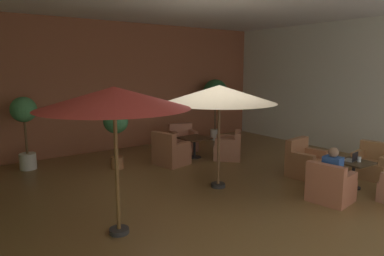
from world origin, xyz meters
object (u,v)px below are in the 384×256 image
Objects in this scene: cafe_table_front_right at (194,142)px; iced_drink_cup at (359,159)px; potted_tree_mid_right at (215,94)px; armchair_front_left_south at (372,165)px; armchair_front_right_south at (183,141)px; patron_blue_shirt at (333,166)px; cafe_table_front_left at (354,167)px; armchair_front_right_north at (170,153)px; potted_tree_left_corner at (25,121)px; armchair_front_left_west at (306,163)px; patio_umbrella_tall_red at (114,99)px; potted_tree_mid_left at (116,126)px; open_laptop at (352,159)px; armchair_front_left_north at (330,187)px; patio_umbrella_center_beige at (219,95)px; armchair_front_right_east at (229,148)px.

iced_drink_cup is at bearing -72.34° from cafe_table_front_right.
armchair_front_left_south is at bearing -86.84° from potted_tree_mid_right.
armchair_front_right_south is 1.39× the size of patron_blue_shirt.
iced_drink_cup is at bearing -56.61° from cafe_table_front_left.
armchair_front_right_north reaches higher than iced_drink_cup.
potted_tree_left_corner is (-4.50, 0.59, 0.98)m from armchair_front_right_south.
patron_blue_shirt is at bearing -90.43° from armchair_front_right_south.
armchair_front_right_north is 1.74m from armchair_front_right_south.
armchair_front_left_west reaches higher than armchair_front_left_south.
armchair_front_right_north is (-0.99, -0.24, -0.15)m from cafe_table_front_right.
potted_tree_mid_left is at bearing 66.76° from patio_umbrella_tall_red.
potted_tree_left_corner is 0.86× the size of potted_tree_mid_right.
open_laptop is (2.30, -3.87, 0.32)m from armchair_front_right_north.
patio_umbrella_tall_red reaches higher than armchair_front_left_north.
potted_tree_mid_left is 5.84m from iced_drink_cup.
armchair_front_right_north is at bearing 120.21° from cafe_table_front_left.
armchair_front_left_south reaches higher than iced_drink_cup.
potted_tree_mid_right is at bearing 71.93° from armchair_front_left_north.
potted_tree_mid_right is (3.21, 4.04, -0.39)m from patio_umbrella_center_beige.
iced_drink_cup is at bearing -97.47° from potted_tree_mid_right.
armchair_front_right_east is at bearing -17.27° from potted_tree_mid_left.
patron_blue_shirt is at bearing -171.47° from cafe_table_front_left.
patio_umbrella_tall_red is at bearing -140.95° from potted_tree_mid_right.
potted_tree_mid_right is (-0.31, 5.65, 1.37)m from armchair_front_left_south.
armchair_front_left_west is (-0.15, 1.14, -0.14)m from cafe_table_front_left.
armchair_front_left_south is 1.61m from armchair_front_left_west.
cafe_table_front_left is 0.28× the size of patio_umbrella_center_beige.
potted_tree_left_corner reaches higher than cafe_table_front_right.
potted_tree_left_corner is 8.10m from iced_drink_cup.
patron_blue_shirt reaches higher than armchair_front_left_north.
patron_blue_shirt reaches higher than open_laptop.
potted_tree_mid_right is at bearing 37.76° from cafe_table_front_right.
open_laptop is (1.14, 0.22, 0.35)m from armchair_front_left_north.
patron_blue_shirt is 1.97× the size of open_laptop.
open_laptop is (1.10, 0.22, -0.07)m from patron_blue_shirt.
armchair_front_left_south reaches higher than cafe_table_front_left.
patio_umbrella_tall_red is 3.85m from potted_tree_mid_left.
potted_tree_left_corner is at bearing 145.80° from potted_tree_mid_left.
cafe_table_front_left is at bearing -72.68° from cafe_table_front_right.
patio_umbrella_tall_red is at bearing -113.24° from potted_tree_mid_left.
armchair_front_right_east is 5.48m from patio_umbrella_tall_red.
patio_umbrella_tall_red reaches higher than armchair_front_right_north.
patron_blue_shirt is at bearing -125.95° from armchair_front_left_west.
potted_tree_mid_right reaches higher than armchair_front_right_east.
potted_tree_mid_right is at bearing 19.64° from armchair_front_right_south.
potted_tree_mid_right is 6.03m from iced_drink_cup.
patio_umbrella_tall_red is 6.90× the size of open_laptop.
potted_tree_mid_right is (6.38, 0.08, 0.39)m from potted_tree_left_corner.
armchair_front_left_north is 0.38× the size of potted_tree_mid_right.
patron_blue_shirt reaches higher than armchair_front_right_south.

